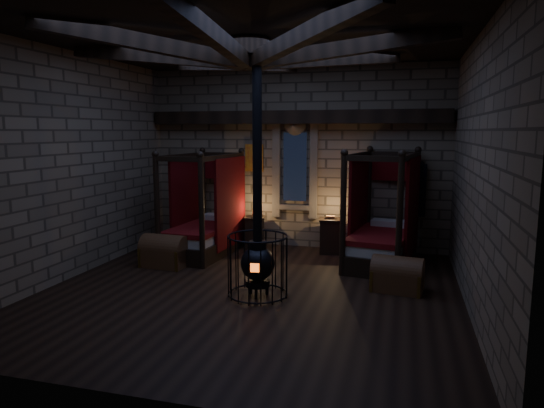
% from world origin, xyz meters
% --- Properties ---
extents(room, '(7.02, 7.02, 4.29)m').
position_xyz_m(room, '(-0.00, 0.09, 3.74)').
color(room, black).
rests_on(room, ground).
extents(bed_left, '(1.28, 2.22, 2.24)m').
position_xyz_m(bed_left, '(-1.78, 2.23, 0.55)').
color(bed_left, black).
rests_on(bed_left, ground).
extents(bed_right, '(1.48, 2.34, 2.29)m').
position_xyz_m(bed_right, '(2.09, 2.41, 0.57)').
color(bed_right, black).
rests_on(bed_right, ground).
extents(trunk_left, '(0.95, 0.64, 0.67)m').
position_xyz_m(trunk_left, '(-2.17, 1.06, 0.30)').
color(trunk_left, brown).
rests_on(trunk_left, ground).
extents(trunk_right, '(0.92, 0.66, 0.62)m').
position_xyz_m(trunk_right, '(2.43, 0.71, 0.28)').
color(trunk_right, brown).
rests_on(trunk_right, ground).
extents(nightstand_left, '(0.57, 0.55, 0.92)m').
position_xyz_m(nightstand_left, '(-0.86, 3.01, 0.39)').
color(nightstand_left, black).
rests_on(nightstand_left, ground).
extents(nightstand_right, '(0.55, 0.53, 0.86)m').
position_xyz_m(nightstand_right, '(0.91, 3.02, 0.40)').
color(nightstand_right, black).
rests_on(nightstand_right, ground).
extents(stove, '(1.01, 1.01, 4.05)m').
position_xyz_m(stove, '(0.19, -0.17, 0.62)').
color(stove, black).
rests_on(stove, ground).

